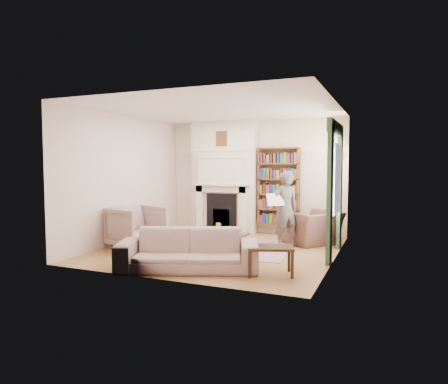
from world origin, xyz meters
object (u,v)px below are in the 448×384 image
at_px(bookcase, 279,187).
at_px(coffee_table, 270,261).
at_px(armchair_reading, 312,228).
at_px(armchair_left, 136,227).
at_px(rocking_horse, 213,232).
at_px(sofa, 188,250).
at_px(man_reading, 285,209).
at_px(paraffin_heater, 200,220).

distance_m(bookcase, coffee_table, 3.71).
xyz_separation_m(armchair_reading, coffee_table, (-0.15, -2.70, -0.13)).
height_order(bookcase, armchair_left, bookcase).
bearing_deg(coffee_table, rocking_horse, 111.43).
xyz_separation_m(bookcase, sofa, (-0.51, -3.71, -0.85)).
height_order(sofa, coffee_table, sofa).
xyz_separation_m(bookcase, armchair_left, (-2.27, -2.64, -0.74)).
distance_m(man_reading, coffee_table, 2.20).
bearing_deg(armchair_reading, coffee_table, 32.83).
bearing_deg(sofa, rocking_horse, 83.72).
relative_size(armchair_reading, paraffin_heater, 1.97).
bearing_deg(bookcase, armchair_left, -130.68).
height_order(coffee_table, paraffin_heater, paraffin_heater).
xyz_separation_m(man_reading, paraffin_heater, (-2.54, 1.17, -0.52)).
height_order(armchair_reading, armchair_left, armchair_left).
distance_m(armchair_reading, armchair_left, 3.73).
relative_size(armchair_reading, rocking_horse, 2.28).
bearing_deg(sofa, bookcase, 60.87).
xyz_separation_m(armchair_reading, man_reading, (-0.45, -0.60, 0.44)).
distance_m(armchair_reading, sofa, 3.27).
height_order(man_reading, paraffin_heater, man_reading).
bearing_deg(paraffin_heater, coffee_table, -49.11).
height_order(armchair_left, coffee_table, armchair_left).
bearing_deg(armchair_reading, armchair_left, -24.10).
distance_m(sofa, rocking_horse, 2.46).
bearing_deg(paraffin_heater, sofa, -66.57).
xyz_separation_m(bookcase, paraffin_heater, (-2.02, -0.22, -0.90)).
xyz_separation_m(bookcase, armchair_reading, (0.96, -0.79, -0.82)).
relative_size(bookcase, paraffin_heater, 3.36).
relative_size(man_reading, paraffin_heater, 2.88).
bearing_deg(armchair_reading, bookcase, -93.33).
bearing_deg(coffee_table, sofa, 168.57).
xyz_separation_m(bookcase, rocking_horse, (-1.15, -1.33, -0.97)).
distance_m(man_reading, rocking_horse, 1.76).
bearing_deg(armchair_left, coffee_table, -88.94).
bearing_deg(man_reading, armchair_left, -16.55).
xyz_separation_m(sofa, paraffin_heater, (-1.51, 3.49, -0.05)).
bearing_deg(coffee_table, bookcase, 82.30).
bearing_deg(paraffin_heater, armchair_left, -95.80).
bearing_deg(rocking_horse, paraffin_heater, 143.46).
height_order(sofa, paraffin_heater, sofa).
xyz_separation_m(armchair_left, coffee_table, (3.08, -0.85, -0.21)).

